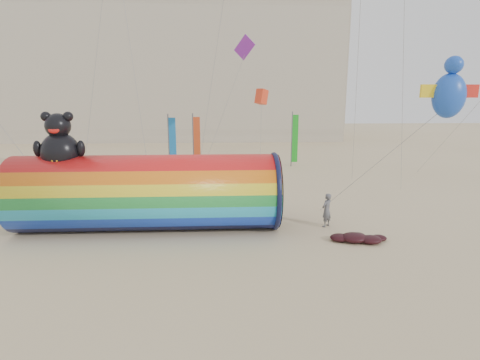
{
  "coord_description": "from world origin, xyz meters",
  "views": [
    {
      "loc": [
        -0.44,
        -16.77,
        6.4
      ],
      "look_at": [
        0.5,
        1.5,
        2.4
      ],
      "focal_mm": 28.0,
      "sensor_mm": 36.0,
      "label": 1
    }
  ],
  "objects_px": {
    "windsock_assembly": "(148,191)",
    "kite_handler": "(327,210)",
    "fabric_bundle": "(358,238)",
    "hotel_building": "(148,73)"
  },
  "relations": [
    {
      "from": "windsock_assembly",
      "to": "kite_handler",
      "type": "xyz_separation_m",
      "value": [
        8.93,
        -0.19,
        -1.09
      ]
    },
    {
      "from": "kite_handler",
      "to": "fabric_bundle",
      "type": "bearing_deg",
      "value": 71.8
    },
    {
      "from": "hotel_building",
      "to": "windsock_assembly",
      "type": "height_order",
      "value": "hotel_building"
    },
    {
      "from": "hotel_building",
      "to": "fabric_bundle",
      "type": "xyz_separation_m",
      "value": [
        17.77,
        -46.92,
        -10.14
      ]
    },
    {
      "from": "hotel_building",
      "to": "kite_handler",
      "type": "relative_size",
      "value": 34.88
    },
    {
      "from": "fabric_bundle",
      "to": "kite_handler",
      "type": "bearing_deg",
      "value": 112.99
    },
    {
      "from": "hotel_building",
      "to": "windsock_assembly",
      "type": "relative_size",
      "value": 4.72
    },
    {
      "from": "hotel_building",
      "to": "windsock_assembly",
      "type": "distance_m",
      "value": 46.1
    },
    {
      "from": "hotel_building",
      "to": "windsock_assembly",
      "type": "bearing_deg",
      "value": -79.9
    },
    {
      "from": "kite_handler",
      "to": "hotel_building",
      "type": "bearing_deg",
      "value": -110.56
    }
  ]
}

